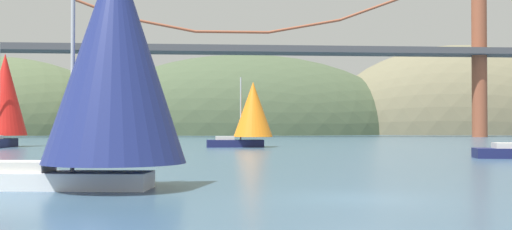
{
  "coord_description": "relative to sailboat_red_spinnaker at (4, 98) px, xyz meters",
  "views": [
    {
      "loc": [
        -4.29,
        -17.77,
        2.14
      ],
      "look_at": [
        0.0,
        37.75,
        3.11
      ],
      "focal_mm": 43.25,
      "sensor_mm": 36.0,
      "label": 1
    }
  ],
  "objects": [
    {
      "name": "ground_plane",
      "position": [
        25.0,
        -46.55,
        -4.96
      ],
      "size": [
        360.0,
        360.0,
        0.0
      ],
      "primitive_type": "plane",
      "color": "#385670"
    },
    {
      "name": "sailboat_red_spinnaker",
      "position": [
        0.0,
        0.0,
        0.0
      ],
      "size": [
        4.42,
        8.55,
        10.37
      ],
      "color": "#191E4C",
      "rests_on": "ground_plane"
    },
    {
      "name": "suspension_bridge",
      "position": [
        25.0,
        48.45,
        11.6
      ],
      "size": [
        129.75,
        6.0,
        34.4
      ],
      "color": "brown",
      "rests_on": "ground_plane"
    },
    {
      "name": "headland_center",
      "position": [
        30.0,
        88.45,
        -4.96
      ],
      "size": [
        82.77,
        44.0,
        39.52
      ],
      "primitive_type": "ellipsoid",
      "color": "#425138",
      "rests_on": "ground_plane"
    },
    {
      "name": "headland_right",
      "position": [
        85.0,
        88.45,
        -4.96
      ],
      "size": [
        71.49,
        44.0,
        45.33
      ],
      "primitive_type": "ellipsoid",
      "color": "#6B664C",
      "rests_on": "ground_plane"
    },
    {
      "name": "sailboat_navy_sail",
      "position": [
        17.45,
        -43.23,
        -0.59
      ],
      "size": [
        8.16,
        5.36,
        8.45
      ],
      "color": "white",
      "rests_on": "ground_plane"
    },
    {
      "name": "sailboat_orange_sail",
      "position": [
        25.0,
        -2.96,
        -1.45
      ],
      "size": [
        6.71,
        4.11,
        6.97
      ],
      "color": "#191E4C",
      "rests_on": "ground_plane"
    }
  ]
}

